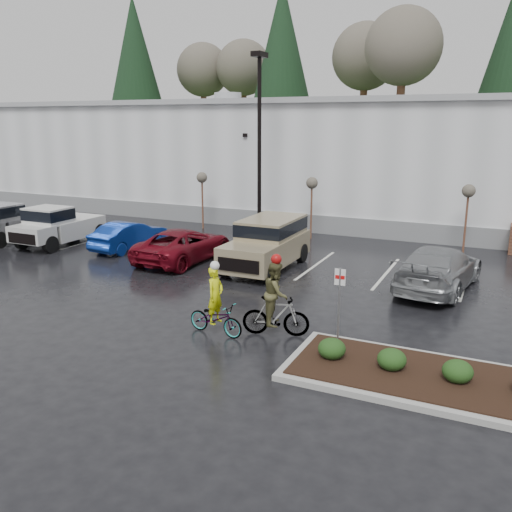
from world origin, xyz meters
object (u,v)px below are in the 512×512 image
at_px(pickup_silver, 15,221).
at_px(suv_tan, 266,245).
at_px(sapling_mid, 312,186).
at_px(car_blue, 129,235).
at_px(car_red, 184,245).
at_px(sapling_west, 202,181).
at_px(fire_lane_sign, 339,297).
at_px(pickup_white, 63,224).
at_px(lamppost, 259,127).
at_px(sapling_east, 468,195).
at_px(cyclist_hivis, 216,312).
at_px(cyclist_olive, 276,306).
at_px(car_far_silver, 439,268).

distance_m(pickup_silver, suv_tan, 14.11).
height_order(sapling_mid, pickup_silver, sapling_mid).
bearing_deg(car_blue, pickup_silver, 11.05).
xyz_separation_m(pickup_silver, suv_tan, (14.10, 0.23, 0.05)).
relative_size(pickup_silver, car_red, 1.01).
distance_m(sapling_west, pickup_silver, 10.03).
bearing_deg(suv_tan, fire_lane_sign, -51.92).
bearing_deg(suv_tan, pickup_white, 179.56).
bearing_deg(lamppost, sapling_west, 165.96).
distance_m(pickup_white, car_blue, 3.81).
relative_size(pickup_silver, pickup_white, 1.00).
bearing_deg(car_blue, sapling_west, -89.74).
height_order(sapling_mid, car_red, sapling_mid).
relative_size(lamppost, car_blue, 2.25).
bearing_deg(sapling_east, car_blue, -157.71).
distance_m(sapling_east, suv_tan, 9.79).
bearing_deg(lamppost, sapling_east, 5.71).
bearing_deg(suv_tan, lamppost, 117.28).
bearing_deg(suv_tan, sapling_mid, 92.54).
height_order(pickup_white, car_blue, pickup_white).
height_order(sapling_west, car_blue, sapling_west).
xyz_separation_m(lamppost, pickup_white, (-8.33, -5.31, -4.71)).
bearing_deg(sapling_east, sapling_mid, 180.00).
bearing_deg(pickup_white, lamppost, 32.54).
relative_size(fire_lane_sign, cyclist_hivis, 1.01).
height_order(car_blue, cyclist_hivis, cyclist_hivis).
xyz_separation_m(car_blue, cyclist_olive, (10.52, -6.90, 0.20)).
distance_m(pickup_white, car_far_silver, 17.94).
bearing_deg(cyclist_olive, car_blue, 40.56).
bearing_deg(sapling_east, cyclist_hivis, -112.60).
bearing_deg(car_red, car_blue, -10.51).
xyz_separation_m(lamppost, cyclist_hivis, (4.38, -12.50, -5.00)).
relative_size(sapling_mid, sapling_east, 1.00).
bearing_deg(car_red, sapling_east, -146.75).
height_order(car_blue, suv_tan, suv_tan).
bearing_deg(cyclist_hivis, lamppost, 26.13).
height_order(fire_lane_sign, cyclist_olive, cyclist_olive).
bearing_deg(sapling_mid, pickup_white, -149.75).
bearing_deg(sapling_mid, suv_tan, -87.46).
distance_m(lamppost, suv_tan, 7.65).
relative_size(car_blue, car_far_silver, 0.75).
bearing_deg(cyclist_hivis, sapling_east, -15.77).
relative_size(car_far_silver, cyclist_hivis, 2.51).
relative_size(suv_tan, car_far_silver, 0.93).
bearing_deg(sapling_mid, lamppost, -158.20).
bearing_deg(cyclist_hivis, cyclist_olive, -61.27).
relative_size(sapling_mid, pickup_silver, 0.62).
distance_m(car_red, cyclist_olive, 9.29).
xyz_separation_m(sapling_mid, car_red, (-3.51, -6.73, -2.01)).
height_order(car_red, suv_tan, suv_tan).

